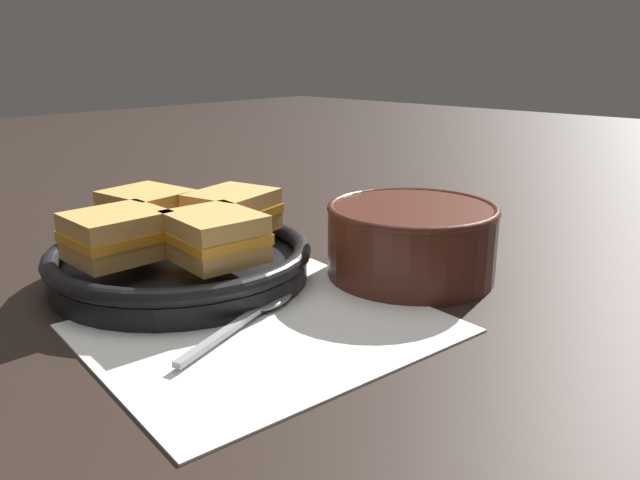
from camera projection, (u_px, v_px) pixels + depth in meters
name	position (u px, v px, depth m)	size (l,w,h in m)	color
ground_plane	(324.00, 295.00, 0.63)	(4.00, 4.00, 0.00)	black
napkin	(267.00, 327.00, 0.55)	(0.33, 0.29, 0.00)	white
soup_bowl	(411.00, 236.00, 0.67)	(0.18, 0.18, 0.08)	#4C2319
spoon	(260.00, 309.00, 0.58)	(0.17, 0.07, 0.01)	#9E9EA3
skillet	(181.00, 262.00, 0.66)	(0.28, 0.28, 0.04)	black
sandwich_near_left	(215.00, 236.00, 0.60)	(0.09, 0.10, 0.05)	tan
sandwich_near_right	(232.00, 212.00, 0.69)	(0.10, 0.09, 0.05)	tan
sandwich_far_left	(147.00, 211.00, 0.70)	(0.09, 0.10, 0.05)	tan
sandwich_far_right	(117.00, 235.00, 0.60)	(0.09, 0.08, 0.05)	tan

